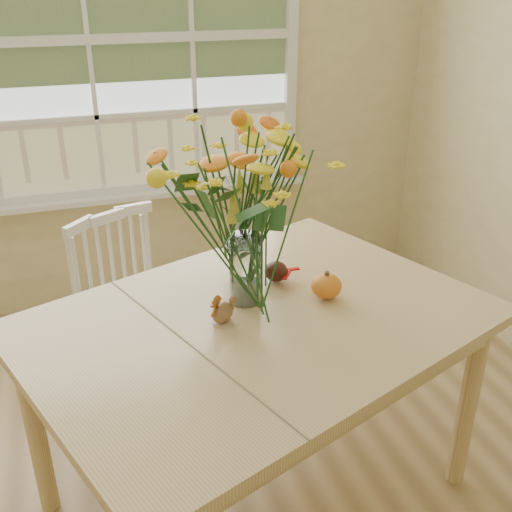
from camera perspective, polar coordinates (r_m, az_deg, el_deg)
name	(u,v)px	position (r m, az deg, el deg)	size (l,w,h in m)	color
wall_back	(92,78)	(3.46, -15.39, 16.01)	(4.00, 0.02, 2.70)	#D0C385
window	(88,43)	(3.40, -15.71, 18.92)	(2.42, 0.12, 1.74)	silver
dining_table	(258,340)	(2.09, 0.17, -7.96)	(1.80, 1.55, 0.81)	tan
windsor_chair	(128,307)	(2.74, -12.06, -4.74)	(0.57, 0.56, 0.92)	white
flower_vase	(244,202)	(1.98, -1.11, 5.20)	(0.52, 0.52, 0.62)	white
pumpkin	(326,287)	(2.15, 6.71, -2.95)	(0.11, 0.11, 0.09)	orange
turkey_figurine	(222,313)	(1.99, -3.22, -5.41)	(0.10, 0.10, 0.11)	#CCB78C
dark_gourd	(276,272)	(2.25, 1.93, -1.57)	(0.13, 0.10, 0.08)	#38160F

